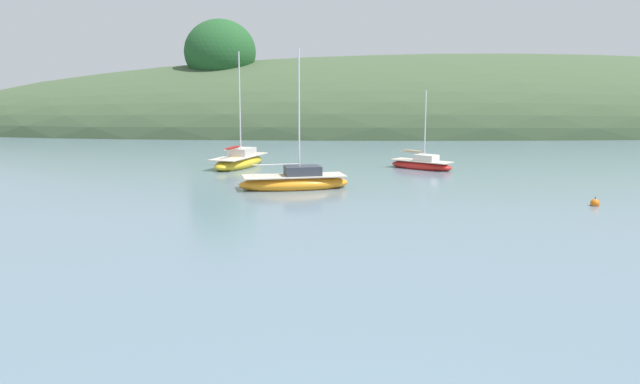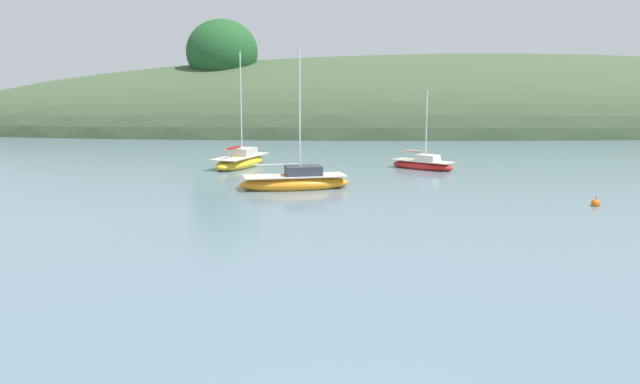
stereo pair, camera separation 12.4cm
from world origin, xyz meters
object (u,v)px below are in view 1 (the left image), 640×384
Objects in this scene: sailboat_white_near at (239,161)px; sailboat_blue_center at (422,164)px; sailboat_black_sloop at (295,182)px; mooring_buoy_channel at (595,203)px.

sailboat_blue_center is at bearing -7.44° from sailboat_white_near.
sailboat_black_sloop reaches higher than sailboat_blue_center.
mooring_buoy_channel is (14.70, -5.96, -0.26)m from sailboat_black_sloop.
sailboat_blue_center is at bearing 111.66° from mooring_buoy_channel.
sailboat_white_near is 1.49× the size of sailboat_blue_center.
sailboat_black_sloop reaches higher than mooring_buoy_channel.
sailboat_blue_center reaches higher than mooring_buoy_channel.
sailboat_white_near is 13.09m from sailboat_blue_center.
sailboat_black_sloop is 15.86m from mooring_buoy_channel.
mooring_buoy_channel is at bearing -68.34° from sailboat_blue_center.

